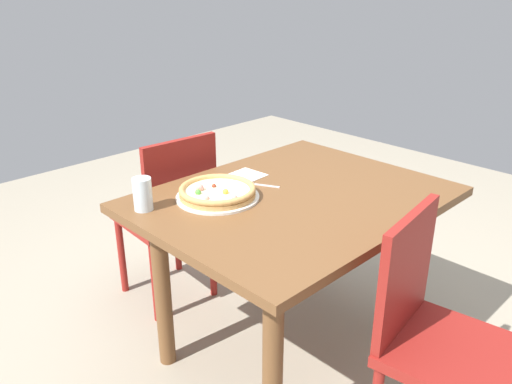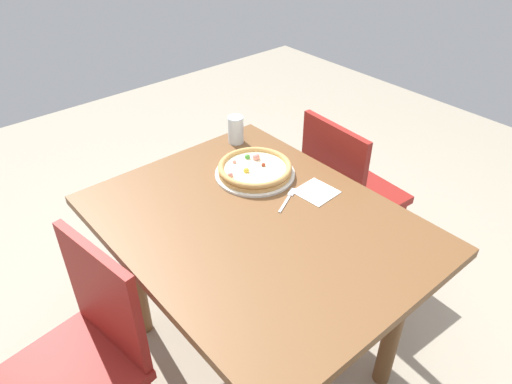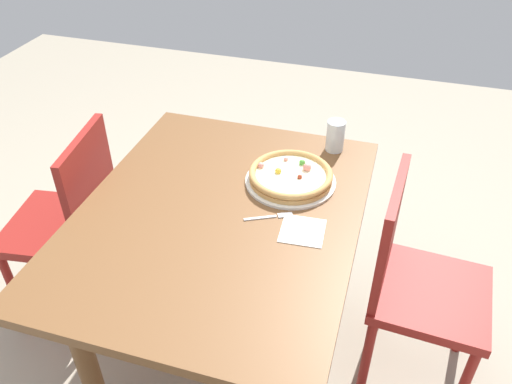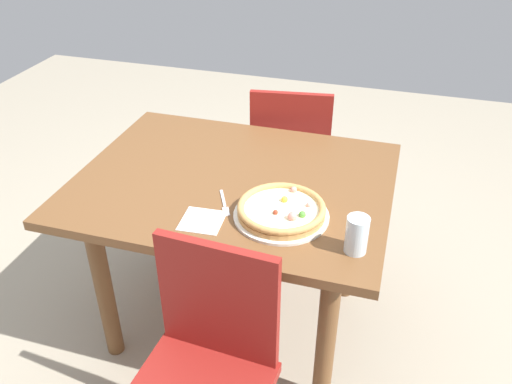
% 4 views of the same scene
% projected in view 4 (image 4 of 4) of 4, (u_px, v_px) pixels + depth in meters
% --- Properties ---
extents(ground_plane, '(6.00, 6.00, 0.00)m').
position_uv_depth(ground_plane, '(237.00, 318.00, 2.44)').
color(ground_plane, '#9E937F').
extents(dining_table, '(1.19, 0.93, 0.75)m').
position_uv_depth(dining_table, '(234.00, 204.00, 2.09)').
color(dining_table, brown).
rests_on(dining_table, ground).
extents(chair_near, '(0.45, 0.45, 0.89)m').
position_uv_depth(chair_near, '(291.00, 157.00, 2.70)').
color(chair_near, maroon).
rests_on(chair_near, ground).
extents(chair_far, '(0.43, 0.43, 0.89)m').
position_uv_depth(chair_far, '(204.00, 373.00, 1.59)').
color(chair_far, maroon).
rests_on(chair_far, ground).
extents(plate, '(0.33, 0.33, 0.01)m').
position_uv_depth(plate, '(281.00, 215.00, 1.82)').
color(plate, silver).
rests_on(plate, dining_table).
extents(pizza, '(0.30, 0.30, 0.05)m').
position_uv_depth(pizza, '(282.00, 209.00, 1.80)').
color(pizza, tan).
rests_on(pizza, plate).
extents(fork, '(0.09, 0.15, 0.00)m').
position_uv_depth(fork, '(225.00, 205.00, 1.88)').
color(fork, silver).
rests_on(fork, dining_table).
extents(drinking_glass, '(0.07, 0.07, 0.13)m').
position_uv_depth(drinking_glass, '(357.00, 235.00, 1.63)').
color(drinking_glass, silver).
rests_on(drinking_glass, dining_table).
extents(napkin, '(0.15, 0.15, 0.00)m').
position_uv_depth(napkin, '(202.00, 221.00, 1.80)').
color(napkin, white).
rests_on(napkin, dining_table).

